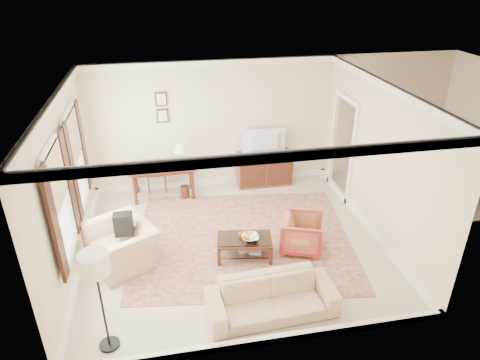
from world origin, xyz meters
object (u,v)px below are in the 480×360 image
object	(u,v)px
coffee_table	(244,242)
striped_armchair	(302,232)
club_armchair	(121,239)
writing_desk	(163,170)
tv	(265,135)
sofa	(272,293)
sideboard	(264,169)

from	to	relation	value
coffee_table	striped_armchair	distance (m)	1.07
coffee_table	club_armchair	distance (m)	2.13
writing_desk	tv	bearing A→B (deg)	3.84
club_armchair	sofa	xyz separation A→B (m)	(2.24, -1.66, -0.12)
tv	sofa	xyz separation A→B (m)	(-0.88, -4.10, -0.88)
sideboard	sofa	world-z (taller)	sideboard
writing_desk	tv	size ratio (longest dim) A/B	1.47
writing_desk	sofa	world-z (taller)	writing_desk
sideboard	coffee_table	size ratio (longest dim) A/B	1.23
sideboard	striped_armchair	xyz separation A→B (m)	(0.06, -2.66, -0.02)
club_armchair	sideboard	bearing A→B (deg)	99.89
sideboard	club_armchair	xyz separation A→B (m)	(-3.12, -2.46, 0.11)
tv	club_armchair	world-z (taller)	tv
writing_desk	tv	world-z (taller)	tv
sideboard	sofa	bearing A→B (deg)	-102.06
tv	striped_armchair	size ratio (longest dim) A/B	1.28
club_armchair	tv	bearing A→B (deg)	99.67
sofa	coffee_table	bearing A→B (deg)	92.18
coffee_table	striped_armchair	bearing A→B (deg)	2.25
sideboard	coffee_table	distance (m)	2.88
tv	sofa	bearing A→B (deg)	77.88
coffee_table	club_armchair	world-z (taller)	club_armchair
tv	club_armchair	xyz separation A→B (m)	(-3.12, -2.44, -0.75)
writing_desk	striped_armchair	distance (m)	3.46
writing_desk	sideboard	distance (m)	2.36
writing_desk	coffee_table	xyz separation A→B (m)	(1.33, -2.52, -0.35)
sideboard	sofa	distance (m)	4.22
coffee_table	striped_armchair	world-z (taller)	striped_armchair
striped_armchair	sofa	size ratio (longest dim) A/B	0.39
tv	coffee_table	distance (m)	3.02
tv	striped_armchair	world-z (taller)	tv
coffee_table	sofa	bearing A→B (deg)	-84.82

